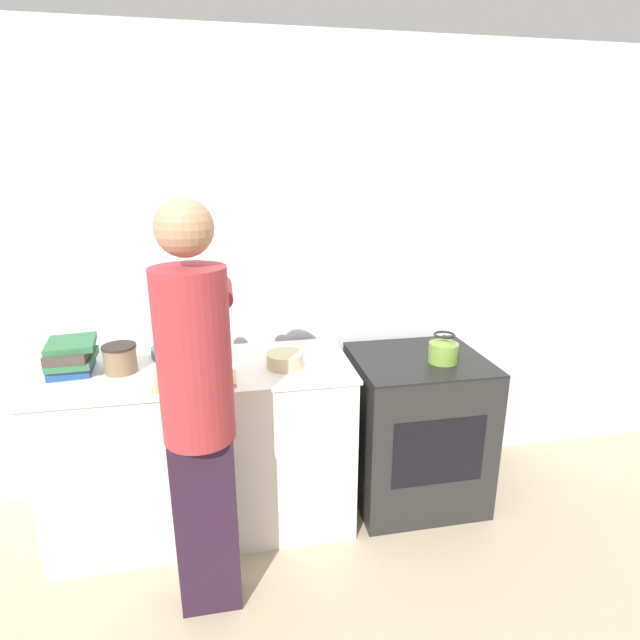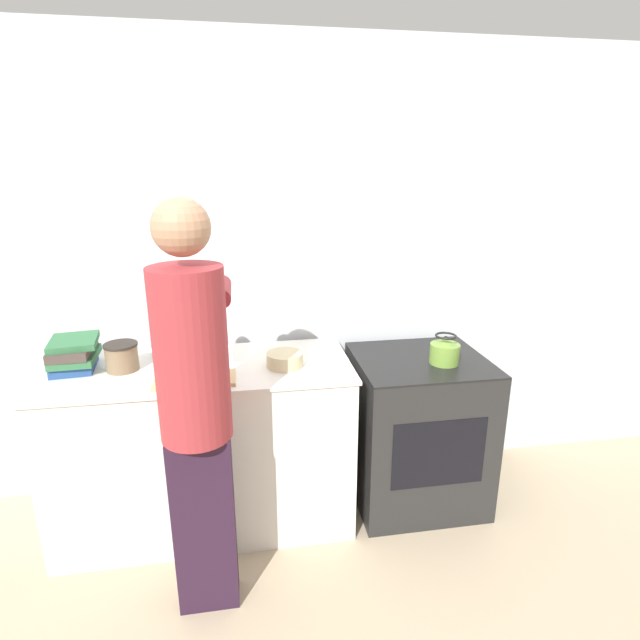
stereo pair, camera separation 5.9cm
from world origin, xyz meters
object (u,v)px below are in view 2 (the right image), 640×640
object	(u,v)px
knife	(202,377)
kettle	(445,351)
bowl_prep	(285,360)
oven	(417,429)
person	(195,400)
cutting_board	(195,380)
canister_jar	(122,357)

from	to	relation	value
knife	kettle	size ratio (longest dim) A/B	1.28
bowl_prep	oven	bearing A→B (deg)	5.84
kettle	knife	bearing A→B (deg)	-174.56
oven	knife	world-z (taller)	knife
oven	knife	size ratio (longest dim) A/B	4.23
person	oven	bearing A→B (deg)	25.83
knife	cutting_board	bearing A→B (deg)	158.50
cutting_board	knife	bearing A→B (deg)	-5.80
person	cutting_board	size ratio (longest dim) A/B	4.73
oven	cutting_board	xyz separation A→B (m)	(-1.22, -0.20, 0.49)
person	knife	bearing A→B (deg)	89.92
cutting_board	canister_jar	world-z (taller)	canister_jar
oven	kettle	bearing A→B (deg)	-39.82
canister_jar	bowl_prep	bearing A→B (deg)	-6.04
person	knife	distance (m)	0.37
canister_jar	person	bearing A→B (deg)	-55.25
person	canister_jar	size ratio (longest dim) A/B	10.93
oven	bowl_prep	size ratio (longest dim) A/B	4.68
knife	person	bearing A→B (deg)	-105.78
person	kettle	distance (m)	1.38
kettle	canister_jar	world-z (taller)	canister_jar
cutting_board	kettle	bearing A→B (deg)	5.17
person	bowl_prep	size ratio (longest dim) A/B	9.58
kettle	oven	bearing A→B (deg)	140.18
kettle	person	bearing A→B (deg)	-159.08
oven	bowl_prep	distance (m)	0.93
knife	kettle	xyz separation A→B (m)	(1.28, 0.12, 0.01)
oven	canister_jar	xyz separation A→B (m)	(-1.59, 0.01, 0.55)
oven	knife	distance (m)	1.30
cutting_board	kettle	distance (m)	1.32
cutting_board	bowl_prep	distance (m)	0.46
bowl_prep	cutting_board	bearing A→B (deg)	-164.56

